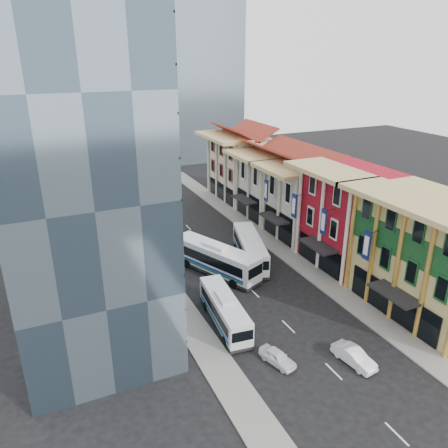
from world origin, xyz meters
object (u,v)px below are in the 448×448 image
bus_right (250,248)px  sedan_right (354,356)px  shophouse_tan (430,257)px  bus_left_near (225,310)px  bus_left_far (216,258)px  office_tower (72,167)px  sedan_left (277,357)px

bus_right → sedan_right: bearing=-76.1°
shophouse_tan → bus_left_near: bearing=162.8°
bus_right → bus_left_far: bearing=-151.4°
office_tower → sedan_left: (13.27, -15.13, -14.40)m
bus_right → sedan_left: size_ratio=3.14×
office_tower → sedan_left: 24.75m
office_tower → sedan_right: size_ratio=7.30×
shophouse_tan → sedan_left: bearing=-176.3°
sedan_left → bus_right: bearing=52.7°
shophouse_tan → sedan_left: shophouse_tan is taller
shophouse_tan → bus_left_near: shophouse_tan is taller
bus_left_far → bus_left_near: bearing=-132.4°
shophouse_tan → office_tower: size_ratio=0.47×
bus_left_far → sedan_left: bearing=-119.3°
sedan_left → bus_left_far: bearing=67.6°
bus_right → sedan_left: (-6.88, -18.24, -1.18)m
office_tower → bus_right: size_ratio=2.69×
bus_left_far → sedan_left: size_ratio=3.38×
bus_left_far → sedan_left: bus_left_far is taller
bus_left_far → bus_right: bus_left_far is taller
shophouse_tan → bus_left_far: (-16.00, 16.01, -4.08)m
bus_left_far → sedan_left: 17.28m
office_tower → bus_left_far: office_tower is taller
bus_right → sedan_left: 19.53m
shophouse_tan → sedan_right: shophouse_tan is taller
bus_left_near → sedan_left: bearing=-71.0°
sedan_right → bus_right: bearing=78.8°
bus_left_far → sedan_left: (-1.73, -17.14, -1.32)m
bus_left_far → sedan_right: size_ratio=2.92×
office_tower → sedan_left: office_tower is taller
bus_left_far → sedan_right: 20.29m
shophouse_tan → sedan_right: (-11.82, -3.81, -5.32)m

